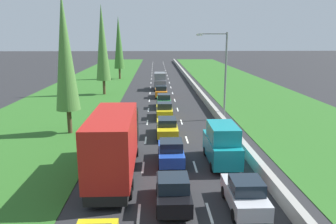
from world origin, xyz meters
The scene contains 19 objects.
ground_plane centered at (0.00, 60.00, 0.00)m, with size 300.00×300.00×0.00m, color #28282B.
grass_verge_left centered at (-12.65, 60.00, 0.02)m, with size 14.00×140.00×0.04m, color #2D6623.
grass_verge_right centered at (14.35, 60.00, 0.02)m, with size 14.00×140.00×0.04m, color #2D6623.
median_barrier centered at (5.70, 60.00, 0.42)m, with size 0.44×120.00×0.85m, color #9E9B93.
lane_markings centered at (0.00, 60.00, 0.01)m, with size 3.64×116.00×0.01m.
black_hatchback_centre_lane centered at (-0.02, 15.75, 0.84)m, with size 1.74×3.90×1.72m.
blue_hatchback_centre_lane centered at (0.14, 21.66, 0.84)m, with size 1.74×3.90×1.72m.
yellow_sedan_centre_lane centered at (0.10, 28.19, 0.81)m, with size 1.82×4.50×1.64m.
yellow_hatchback_centre_lane centered at (0.05, 34.96, 0.84)m, with size 1.74×3.90×1.72m.
red_box_truck_left_lane centered at (-3.41, 19.67, 2.18)m, with size 2.46×9.40×4.18m.
silver_hatchback_right_lane centered at (3.56, 15.30, 0.84)m, with size 1.74×3.90×1.72m.
teal_van_right_lane centered at (3.62, 21.56, 1.40)m, with size 1.96×4.90×2.82m.
green_hatchback_centre_lane centered at (0.12, 40.34, 0.84)m, with size 1.74×3.90×1.72m.
orange_hatchback_centre_lane centered at (-0.09, 47.36, 0.84)m, with size 1.74×3.90×1.72m.
grey_van_centre_lane centered at (-0.16, 54.78, 1.40)m, with size 1.96×4.90×2.82m.
poplar_tree_second centered at (-8.65, 29.38, 7.18)m, with size 2.11×2.11×12.25m.
poplar_tree_third centered at (-8.65, 50.16, 7.68)m, with size 2.13×2.13×13.25m.
poplar_tree_fourth centered at (-8.29, 69.22, 7.38)m, with size 2.12×2.12×12.66m.
street_light_mast centered at (6.02, 34.13, 5.23)m, with size 3.20×0.28×9.00m.
Camera 1 is at (-0.86, 0.14, 8.53)m, focal length 35.47 mm.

